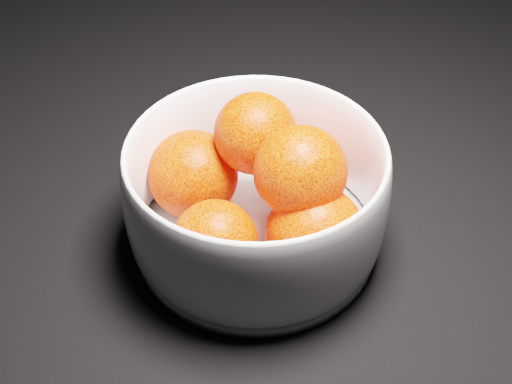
# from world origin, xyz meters

# --- Properties ---
(bowl) EXTENTS (0.20, 0.20, 0.10)m
(bowl) POSITION_xyz_m (0.20, 0.20, 0.05)
(bowl) COLOR white
(bowl) RESTS_ON ground
(orange_pile) EXTENTS (0.17, 0.16, 0.11)m
(orange_pile) POSITION_xyz_m (0.20, 0.21, 0.06)
(orange_pile) COLOR #FF3209
(orange_pile) RESTS_ON bowl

